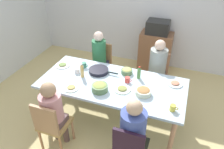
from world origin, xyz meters
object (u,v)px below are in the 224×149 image
(plate_0, at_px, (71,88))
(plate_1, at_px, (122,89))
(microwave, at_px, (158,27))
(person_1, at_px, (133,131))
(person_2, at_px, (53,110))
(person_3, at_px, (157,66))
(cup_3, at_px, (77,71))
(serving_pan, at_px, (99,71))
(chair_0, at_px, (101,63))
(bowl_2, at_px, (143,92))
(cup_1, at_px, (84,65))
(chair_2, at_px, (51,124))
(bottle_0, at_px, (82,71))
(person_0, at_px, (99,56))
(cup_2, at_px, (173,108))
(plate_2, at_px, (63,65))
(dining_table, at_px, (112,86))
(bowl_0, at_px, (100,87))
(chair_3, at_px, (157,73))
(plate_3, at_px, (175,84))
(chair_1, at_px, (130,148))
(side_cabinet, at_px, (155,52))
(cup_0, at_px, (127,80))
(bottle_1, at_px, (139,73))
(bowl_1, at_px, (127,71))

(plate_0, bearing_deg, plate_1, 17.75)
(plate_0, bearing_deg, microwave, 68.58)
(person_1, xyz_separation_m, person_2, (-1.14, 0.00, -0.03))
(person_3, xyz_separation_m, cup_3, (-1.22, -0.75, 0.07))
(serving_pan, bearing_deg, plate_0, -111.12)
(chair_0, distance_m, bowl_2, 1.53)
(serving_pan, distance_m, cup_1, 0.30)
(cup_1, bearing_deg, bowl_2, -18.06)
(chair_2, bearing_deg, plate_1, 44.81)
(serving_pan, bearing_deg, bottle_0, -131.71)
(person_0, height_order, cup_2, person_0)
(plate_2, relative_size, bowl_2, 1.07)
(dining_table, xyz_separation_m, plate_2, (-1.00, 0.17, 0.08))
(person_1, xyz_separation_m, bowl_0, (-0.67, 0.55, 0.10))
(chair_3, height_order, plate_3, chair_3)
(chair_1, distance_m, side_cabinet, 2.79)
(bowl_0, distance_m, cup_3, 0.64)
(cup_1, xyz_separation_m, microwave, (0.96, 1.63, 0.23))
(chair_1, xyz_separation_m, bowl_0, (-0.67, 0.64, 0.31))
(person_2, bearing_deg, plate_3, 36.20)
(chair_2, xyz_separation_m, cup_3, (-0.08, 0.96, 0.29))
(cup_0, height_order, cup_3, cup_0)
(cup_0, relative_size, cup_1, 1.02)
(chair_3, bearing_deg, plate_0, -131.14)
(person_2, distance_m, cup_3, 0.88)
(person_0, relative_size, microwave, 2.53)
(chair_0, relative_size, bowl_0, 3.71)
(chair_0, xyz_separation_m, side_cabinet, (0.92, 0.98, -0.06))
(dining_table, xyz_separation_m, chair_2, (-0.57, -0.90, -0.18))
(person_2, height_order, person_3, person_3)
(chair_3, relative_size, bowl_2, 3.86)
(person_1, bearing_deg, person_3, 90.00)
(cup_3, bearing_deg, serving_pan, 22.45)
(person_0, distance_m, plate_1, 1.22)
(cup_3, bearing_deg, chair_1, -38.32)
(bowl_2, distance_m, side_cabinet, 2.04)
(microwave, bearing_deg, plate_2, -128.31)
(cup_3, xyz_separation_m, bottle_1, (1.01, 0.20, 0.06))
(bowl_0, xyz_separation_m, bowl_2, (0.63, 0.14, -0.01))
(chair_2, xyz_separation_m, plate_0, (0.04, 0.54, 0.27))
(person_2, bearing_deg, cup_1, 91.99)
(bowl_1, bearing_deg, cup_2, -37.82)
(serving_pan, height_order, side_cabinet, side_cabinet)
(side_cabinet, relative_size, microwave, 1.88)
(microwave, bearing_deg, cup_2, -74.19)
(person_3, relative_size, cup_2, 10.97)
(cup_1, relative_size, bottle_0, 0.45)
(person_1, height_order, person_3, person_3)
(person_0, relative_size, chair_3, 1.35)
(person_2, relative_size, bowl_0, 4.77)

